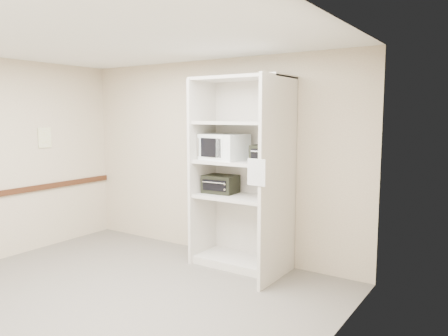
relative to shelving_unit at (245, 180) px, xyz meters
The scene contains 10 objects.
floor 2.15m from the shelving_unit, 111.36° to the right, with size 4.50×4.00×0.01m, color #625E56.
ceiling 2.41m from the shelving_unit, 111.36° to the right, with size 4.50×4.00×0.01m, color white.
wall_back 0.76m from the shelving_unit, 155.96° to the left, with size 4.50×0.02×2.70m, color beige.
wall_right 2.34m from the shelving_unit, 47.07° to the right, with size 0.02×4.00×2.70m, color beige.
shelving_unit is the anchor object (origin of this frame).
microwave 0.51m from the shelving_unit, behind, with size 0.56×0.42×0.33m, color white.
toaster_oven_upper 0.48m from the shelving_unit, ahead, with size 0.37×0.28×0.21m, color black.
toaster_oven_lower 0.41m from the shelving_unit, behind, with size 0.42×0.32×0.24m, color black.
paper_sign 0.84m from the shelving_unit, 50.48° to the right, with size 0.23×0.01×0.29m, color white.
wall_poster 3.06m from the shelving_unit, 164.08° to the right, with size 0.01×0.21×0.29m, color white.
Camera 1 is at (3.46, -2.99, 1.94)m, focal length 35.00 mm.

